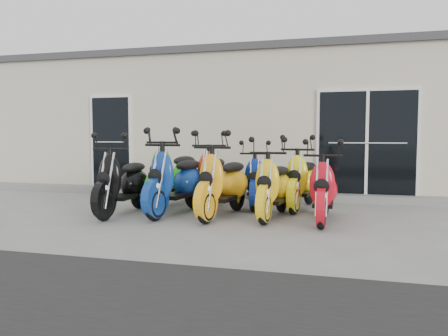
{
  "coord_description": "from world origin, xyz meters",
  "views": [
    {
      "loc": [
        2.08,
        -7.19,
        1.34
      ],
      "look_at": [
        0.0,
        0.6,
        0.75
      ],
      "focal_mm": 35.0,
      "sensor_mm": 36.0,
      "label": 1
    }
  ],
  "objects_px": {
    "scooter_front_orange_a": "(223,174)",
    "scooter_back_yellow": "(303,172)",
    "scooter_front_black": "(123,173)",
    "scooter_front_red": "(324,180)",
    "scooter_front_orange_b": "(274,177)",
    "scooter_back_green": "(174,166)",
    "scooter_front_blue": "(177,171)",
    "scooter_back_blue": "(256,173)",
    "scooter_back_red": "(213,168)"
  },
  "relations": [
    {
      "from": "scooter_back_red",
      "to": "scooter_front_black",
      "type": "bearing_deg",
      "value": -140.5
    },
    {
      "from": "scooter_front_orange_a",
      "to": "scooter_back_red",
      "type": "height_order",
      "value": "scooter_back_red"
    },
    {
      "from": "scooter_front_orange_b",
      "to": "scooter_back_red",
      "type": "height_order",
      "value": "scooter_back_red"
    },
    {
      "from": "scooter_front_blue",
      "to": "scooter_back_blue",
      "type": "height_order",
      "value": "scooter_front_blue"
    },
    {
      "from": "scooter_front_red",
      "to": "scooter_back_red",
      "type": "relative_size",
      "value": 0.9
    },
    {
      "from": "scooter_front_orange_b",
      "to": "scooter_front_black",
      "type": "bearing_deg",
      "value": -167.57
    },
    {
      "from": "scooter_front_red",
      "to": "scooter_back_red",
      "type": "distance_m",
      "value": 2.36
    },
    {
      "from": "scooter_front_black",
      "to": "scooter_back_red",
      "type": "distance_m",
      "value": 1.77
    },
    {
      "from": "scooter_front_black",
      "to": "scooter_front_red",
      "type": "relative_size",
      "value": 1.07
    },
    {
      "from": "scooter_front_blue",
      "to": "scooter_front_orange_b",
      "type": "relative_size",
      "value": 1.11
    },
    {
      "from": "scooter_front_black",
      "to": "scooter_front_orange_b",
      "type": "distance_m",
      "value": 2.57
    },
    {
      "from": "scooter_front_orange_b",
      "to": "scooter_back_green",
      "type": "bearing_deg",
      "value": 162.0
    },
    {
      "from": "scooter_back_red",
      "to": "scooter_back_blue",
      "type": "xyz_separation_m",
      "value": [
        0.82,
        0.12,
        -0.09
      ]
    },
    {
      "from": "scooter_front_blue",
      "to": "scooter_front_orange_a",
      "type": "distance_m",
      "value": 0.84
    },
    {
      "from": "scooter_back_green",
      "to": "scooter_back_blue",
      "type": "xyz_separation_m",
      "value": [
        1.6,
        0.17,
        -0.12
      ]
    },
    {
      "from": "scooter_front_red",
      "to": "scooter_back_green",
      "type": "height_order",
      "value": "scooter_back_green"
    },
    {
      "from": "scooter_back_red",
      "to": "scooter_back_blue",
      "type": "bearing_deg",
      "value": 2.0
    },
    {
      "from": "scooter_front_orange_b",
      "to": "scooter_front_orange_a",
      "type": "bearing_deg",
      "value": -167.32
    },
    {
      "from": "scooter_front_orange_b",
      "to": "scooter_back_yellow",
      "type": "bearing_deg",
      "value": 74.87
    },
    {
      "from": "scooter_front_red",
      "to": "scooter_back_yellow",
      "type": "xyz_separation_m",
      "value": [
        -0.41,
        1.11,
        0.03
      ]
    },
    {
      "from": "scooter_back_yellow",
      "to": "scooter_front_blue",
      "type": "bearing_deg",
      "value": -144.13
    },
    {
      "from": "scooter_front_orange_b",
      "to": "scooter_front_red",
      "type": "height_order",
      "value": "scooter_front_orange_b"
    },
    {
      "from": "scooter_back_green",
      "to": "scooter_back_blue",
      "type": "distance_m",
      "value": 1.62
    },
    {
      "from": "scooter_back_blue",
      "to": "scooter_front_black",
      "type": "bearing_deg",
      "value": -152.31
    },
    {
      "from": "scooter_front_orange_b",
      "to": "scooter_back_green",
      "type": "xyz_separation_m",
      "value": [
        -2.1,
        0.91,
        0.09
      ]
    },
    {
      "from": "scooter_front_blue",
      "to": "scooter_back_yellow",
      "type": "relative_size",
      "value": 1.08
    },
    {
      "from": "scooter_front_orange_a",
      "to": "scooter_back_yellow",
      "type": "relative_size",
      "value": 1.05
    },
    {
      "from": "scooter_back_green",
      "to": "scooter_front_red",
      "type": "bearing_deg",
      "value": -12.67
    },
    {
      "from": "scooter_front_orange_a",
      "to": "scooter_back_green",
      "type": "relative_size",
      "value": 0.95
    },
    {
      "from": "scooter_front_blue",
      "to": "scooter_front_red",
      "type": "distance_m",
      "value": 2.47
    },
    {
      "from": "scooter_front_red",
      "to": "scooter_back_blue",
      "type": "distance_m",
      "value": 1.74
    },
    {
      "from": "scooter_back_red",
      "to": "scooter_front_red",
      "type": "bearing_deg",
      "value": -32.86
    },
    {
      "from": "scooter_front_orange_a",
      "to": "scooter_front_orange_b",
      "type": "bearing_deg",
      "value": 15.83
    },
    {
      "from": "scooter_front_blue",
      "to": "scooter_back_blue",
      "type": "relative_size",
      "value": 1.17
    },
    {
      "from": "scooter_front_blue",
      "to": "scooter_back_red",
      "type": "bearing_deg",
      "value": 79.13
    },
    {
      "from": "scooter_front_black",
      "to": "scooter_back_green",
      "type": "relative_size",
      "value": 0.93
    },
    {
      "from": "scooter_front_black",
      "to": "scooter_back_blue",
      "type": "bearing_deg",
      "value": 33.68
    },
    {
      "from": "scooter_back_green",
      "to": "scooter_back_blue",
      "type": "bearing_deg",
      "value": 12.5
    },
    {
      "from": "scooter_front_orange_a",
      "to": "scooter_front_red",
      "type": "relative_size",
      "value": 1.1
    },
    {
      "from": "scooter_back_red",
      "to": "scooter_back_yellow",
      "type": "distance_m",
      "value": 1.7
    },
    {
      "from": "scooter_front_black",
      "to": "scooter_front_orange_a",
      "type": "distance_m",
      "value": 1.74
    },
    {
      "from": "scooter_front_black",
      "to": "scooter_front_orange_b",
      "type": "height_order",
      "value": "scooter_front_black"
    },
    {
      "from": "scooter_front_orange_a",
      "to": "scooter_back_yellow",
      "type": "distance_m",
      "value": 1.64
    },
    {
      "from": "scooter_front_red",
      "to": "scooter_back_green",
      "type": "distance_m",
      "value": 3.06
    },
    {
      "from": "scooter_front_red",
      "to": "scooter_back_blue",
      "type": "bearing_deg",
      "value": 138.31
    },
    {
      "from": "scooter_front_black",
      "to": "scooter_back_yellow",
      "type": "relative_size",
      "value": 1.02
    },
    {
      "from": "scooter_back_green",
      "to": "scooter_back_yellow",
      "type": "height_order",
      "value": "scooter_back_green"
    },
    {
      "from": "scooter_front_black",
      "to": "scooter_front_red",
      "type": "bearing_deg",
      "value": 3.29
    },
    {
      "from": "scooter_front_orange_b",
      "to": "scooter_back_yellow",
      "type": "relative_size",
      "value": 0.98
    },
    {
      "from": "scooter_front_orange_a",
      "to": "scooter_back_yellow",
      "type": "xyz_separation_m",
      "value": [
        1.21,
        1.11,
        -0.04
      ]
    }
  ]
}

